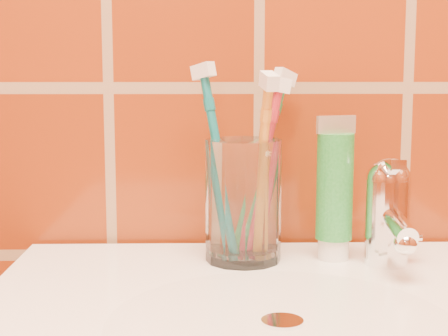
{
  "coord_description": "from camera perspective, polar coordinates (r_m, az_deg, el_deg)",
  "views": [
    {
      "loc": [
        -0.06,
        0.36,
        1.06
      ],
      "look_at": [
        -0.05,
        1.08,
        0.96
      ],
      "focal_mm": 55.0,
      "sensor_mm": 36.0,
      "label": 1
    }
  ],
  "objects": [
    {
      "name": "glass_tumbler",
      "position": [
        0.77,
        1.62,
        -2.73
      ],
      "size": [
        0.09,
        0.09,
        0.14
      ],
      "primitive_type": "cylinder",
      "rotation": [
        0.0,
        0.0,
        0.03
      ],
      "color": "white",
      "rests_on": "pedestal_sink"
    },
    {
      "name": "toothpaste_tube",
      "position": [
        0.78,
        9.17,
        -2.05
      ],
      "size": [
        0.05,
        0.04,
        0.16
      ],
      "rotation": [
        0.0,
        0.0,
        0.29
      ],
      "color": "white",
      "rests_on": "pedestal_sink"
    },
    {
      "name": "faucet",
      "position": [
        0.77,
        13.52,
        -3.29
      ],
      "size": [
        0.05,
        0.11,
        0.12
      ],
      "color": "white",
      "rests_on": "pedestal_sink"
    },
    {
      "name": "toothbrush_0",
      "position": [
        0.77,
        -0.33,
        0.33
      ],
      "size": [
        0.12,
        0.11,
        0.23
      ],
      "primitive_type": null,
      "rotation": [
        0.23,
        0.0,
        -2.27
      ],
      "color": "#0D6771",
      "rests_on": "glass_tumbler"
    },
    {
      "name": "toothbrush_1",
      "position": [
        0.77,
        3.13,
        -0.18
      ],
      "size": [
        0.08,
        0.07,
        0.21
      ],
      "primitive_type": null,
      "rotation": [
        0.2,
        0.0,
        1.47
      ],
      "color": "#B72738",
      "rests_on": "glass_tumbler"
    },
    {
      "name": "toothbrush_2",
      "position": [
        0.74,
        3.06,
        -0.33
      ],
      "size": [
        0.07,
        0.13,
        0.23
      ],
      "primitive_type": null,
      "rotation": [
        0.24,
        0.0,
        0.27
      ],
      "color": "orange",
      "rests_on": "glass_tumbler"
    },
    {
      "name": "toothbrush_3",
      "position": [
        0.79,
        3.1,
        0.32
      ],
      "size": [
        0.16,
        0.15,
        0.23
      ],
      "primitive_type": null,
      "rotation": [
        0.35,
        0.0,
        2.23
      ],
      "color": "#1D6E3B",
      "rests_on": "glass_tumbler"
    }
  ]
}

